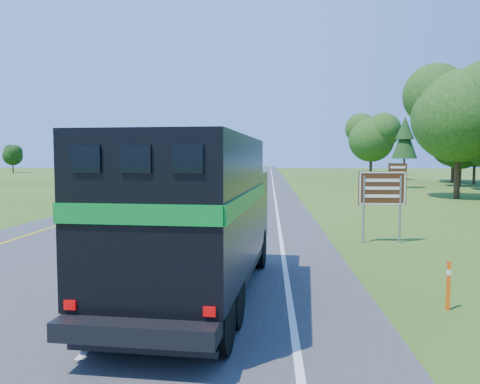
% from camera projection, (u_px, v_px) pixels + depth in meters
% --- Properties ---
extents(road, '(15.00, 260.00, 0.04)m').
position_uv_depth(road, '(228.00, 186.00, 57.17)').
color(road, '#38383A').
rests_on(road, ground).
extents(lane_markings, '(11.15, 260.00, 0.01)m').
position_uv_depth(lane_markings, '(228.00, 185.00, 57.16)').
color(lane_markings, yellow).
rests_on(lane_markings, road).
extents(horse_truck, '(3.35, 8.83, 3.83)m').
position_uv_depth(horse_truck, '(196.00, 214.00, 10.97)').
color(horse_truck, black).
rests_on(horse_truck, road).
extents(white_suv, '(3.92, 7.45, 2.00)m').
position_uv_depth(white_suv, '(172.00, 185.00, 41.42)').
color(white_suv, white).
rests_on(white_suv, road).
extents(far_car, '(1.72, 4.20, 1.43)m').
position_uv_depth(far_car, '(237.00, 168.00, 117.78)').
color(far_car, silver).
rests_on(far_car, road).
extents(exit_sign, '(1.88, 0.11, 3.19)m').
position_uv_depth(exit_sign, '(383.00, 191.00, 18.62)').
color(exit_sign, gray).
rests_on(exit_sign, ground).
extents(delineator, '(0.09, 0.05, 1.11)m').
position_uv_depth(delineator, '(448.00, 284.00, 10.42)').
color(delineator, '#FF530D').
rests_on(delineator, ground).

